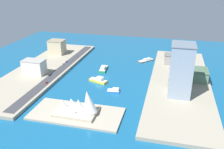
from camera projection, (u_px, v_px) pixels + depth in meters
ground_plane at (107, 77)px, 316.14m from camera, size 440.00×440.00×0.00m
quay_west at (180, 83)px, 295.07m from camera, size 70.00×240.00×3.47m
quay_east at (44, 69)px, 335.87m from camera, size 70.00×240.00×3.47m
peninsula_point at (76, 114)px, 231.18m from camera, size 87.18×40.39×2.00m
road_strip at (61, 70)px, 329.42m from camera, size 12.32×228.00×0.15m
barge_flat_brown at (146, 60)px, 372.00m from camera, size 23.73×25.13×3.56m
ferry_green_doubledeck at (103, 69)px, 336.47m from camera, size 10.34×25.99×6.36m
ferry_yellow_fast at (98, 80)px, 299.76m from camera, size 25.74×15.16×6.92m
catamaran_blue at (114, 90)px, 275.74m from camera, size 15.77×9.97×4.17m
hotel_broad_white at (34, 67)px, 312.69m from camera, size 28.14×17.46×18.64m
tower_tall_glass at (181, 70)px, 252.73m from camera, size 23.90×28.58×55.68m
carpark_squat_concrete at (176, 59)px, 346.60m from camera, size 33.39×18.06×14.27m
office_block_beige at (57, 47)px, 390.50m from camera, size 24.31×20.88×22.37m
terminal_long_green at (192, 74)px, 298.15m from camera, size 35.93×27.45×12.88m
hatchback_blue at (66, 62)px, 356.70m from camera, size 2.05×4.82×1.53m
suv_black at (50, 75)px, 310.72m from camera, size 1.98×5.20×1.54m
pickup_red at (46, 83)px, 288.58m from camera, size 1.96×4.72×1.59m
sedan_silver at (63, 64)px, 345.85m from camera, size 1.98×4.38×1.59m
traffic_light_waterfront at (77, 57)px, 364.05m from camera, size 0.36×0.36×6.50m
opera_landmark at (79, 105)px, 226.87m from camera, size 40.37×27.67×25.29m
park_tree_cluster at (177, 79)px, 286.86m from camera, size 15.85×12.57×7.97m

